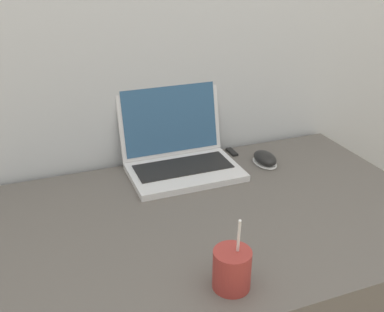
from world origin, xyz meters
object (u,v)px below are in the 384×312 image
at_px(computer_mouse, 265,159).
at_px(usb_stick, 232,152).
at_px(drink_cup, 232,268).
at_px(laptop, 179,150).

height_order(computer_mouse, usb_stick, computer_mouse).
bearing_deg(computer_mouse, drink_cup, -126.03).
bearing_deg(drink_cup, usb_stick, 64.19).
distance_m(laptop, computer_mouse, 0.29).
relative_size(drink_cup, usb_stick, 3.00).
bearing_deg(drink_cup, laptop, 81.51).
xyz_separation_m(drink_cup, computer_mouse, (0.36, 0.49, -0.03)).
bearing_deg(laptop, usb_stick, 10.75).
distance_m(laptop, drink_cup, 0.57).
relative_size(computer_mouse, usb_stick, 1.79).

